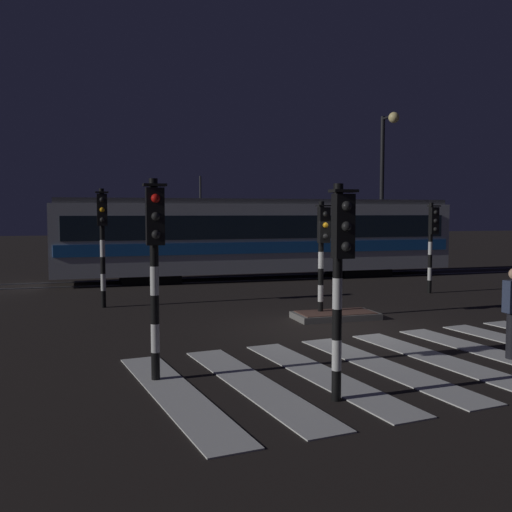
# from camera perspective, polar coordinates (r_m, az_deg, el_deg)

# --- Properties ---
(ground_plane) EXTENTS (120.00, 120.00, 0.00)m
(ground_plane) POSITION_cam_1_polar(r_m,az_deg,el_deg) (14.11, 7.66, -6.94)
(ground_plane) COLOR black
(rail_near) EXTENTS (80.00, 0.12, 0.03)m
(rail_near) POSITION_cam_1_polar(r_m,az_deg,el_deg) (23.25, -2.31, -2.45)
(rail_near) COLOR #59595E
(rail_near) RESTS_ON ground
(rail_far) EXTENTS (80.00, 0.12, 0.03)m
(rail_far) POSITION_cam_1_polar(r_m,az_deg,el_deg) (24.63, -3.14, -2.07)
(rail_far) COLOR #59595E
(rail_far) RESTS_ON ground
(crosswalk_zebra) EXTENTS (10.09, 5.99, 0.02)m
(crosswalk_zebra) POSITION_cam_1_polar(r_m,az_deg,el_deg) (11.18, 14.95, -9.98)
(crosswalk_zebra) COLOR silver
(crosswalk_zebra) RESTS_ON ground
(traffic_island) EXTENTS (2.13, 1.07, 0.18)m
(traffic_island) POSITION_cam_1_polar(r_m,az_deg,el_deg) (15.33, 7.68, -5.71)
(traffic_island) COLOR slate
(traffic_island) RESTS_ON ground
(traffic_light_corner_far_right) EXTENTS (0.36, 0.42, 3.04)m
(traffic_light_corner_far_right) POSITION_cam_1_polar(r_m,az_deg,el_deg) (20.55, 16.65, 2.06)
(traffic_light_corner_far_right) COLOR black
(traffic_light_corner_far_right) RESTS_ON ground
(traffic_light_corner_near_left) EXTENTS (0.36, 0.42, 3.27)m
(traffic_light_corner_near_left) POSITION_cam_1_polar(r_m,az_deg,el_deg) (9.48, -9.74, 0.70)
(traffic_light_corner_near_left) COLOR black
(traffic_light_corner_near_left) RESTS_ON ground
(traffic_light_kerb_mid_left) EXTENTS (0.36, 0.42, 3.14)m
(traffic_light_kerb_mid_left) POSITION_cam_1_polar(r_m,az_deg,el_deg) (8.42, 8.15, -0.31)
(traffic_light_kerb_mid_left) COLOR black
(traffic_light_kerb_mid_left) RESTS_ON ground
(traffic_light_median_centre) EXTENTS (0.36, 0.42, 3.00)m
(traffic_light_median_centre) POSITION_cam_1_polar(r_m,az_deg,el_deg) (15.10, 6.44, 1.38)
(traffic_light_median_centre) COLOR black
(traffic_light_median_centre) RESTS_ON ground
(traffic_light_corner_far_left) EXTENTS (0.36, 0.42, 3.40)m
(traffic_light_corner_far_left) POSITION_cam_1_polar(r_m,az_deg,el_deg) (17.24, -14.62, 2.50)
(traffic_light_corner_far_left) COLOR black
(traffic_light_corner_far_left) RESTS_ON ground
(street_lamp_trackside_right) EXTENTS (0.44, 1.21, 6.77)m
(street_lamp_trackside_right) POSITION_cam_1_polar(r_m,az_deg,el_deg) (25.44, 12.35, 7.76)
(street_lamp_trackside_right) COLOR black
(street_lamp_trackside_right) RESTS_ON ground
(tram) EXTENTS (16.42, 2.58, 4.15)m
(tram) POSITION_cam_1_polar(r_m,az_deg,el_deg) (24.15, 0.33, 1.94)
(tram) COLOR silver
(tram) RESTS_ON ground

